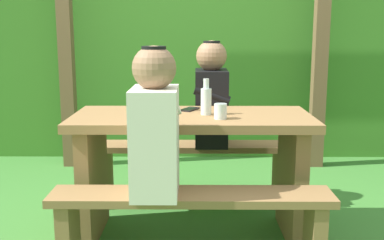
% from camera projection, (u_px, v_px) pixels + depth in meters
% --- Properties ---
extents(ground_plane, '(12.00, 12.00, 0.00)m').
position_uv_depth(ground_plane, '(192.00, 235.00, 2.91)').
color(ground_plane, '#3C7930').
extents(hedge_backdrop, '(6.40, 0.79, 1.87)m').
position_uv_depth(hedge_backdrop, '(193.00, 60.00, 4.89)').
color(hedge_backdrop, '#3C7925').
rests_on(hedge_backdrop, ground_plane).
extents(pergola_post_left, '(0.12, 0.12, 2.29)m').
position_uv_depth(pergola_post_left, '(66.00, 41.00, 4.19)').
color(pergola_post_left, brown).
rests_on(pergola_post_left, ground_plane).
extents(pergola_post_right, '(0.12, 0.12, 2.29)m').
position_uv_depth(pergola_post_right, '(321.00, 41.00, 4.17)').
color(pergola_post_right, brown).
rests_on(pergola_post_right, ground_plane).
extents(picnic_table, '(1.40, 0.64, 0.75)m').
position_uv_depth(picnic_table, '(192.00, 155.00, 2.81)').
color(picnic_table, olive).
rests_on(picnic_table, ground_plane).
extents(bench_near, '(1.40, 0.24, 0.45)m').
position_uv_depth(bench_near, '(191.00, 217.00, 2.35)').
color(bench_near, olive).
rests_on(bench_near, ground_plane).
extents(bench_far, '(1.40, 0.24, 0.45)m').
position_uv_depth(bench_far, '(192.00, 161.00, 3.34)').
color(bench_far, olive).
rests_on(bench_far, ground_plane).
extents(person_white_shirt, '(0.25, 0.35, 0.72)m').
position_uv_depth(person_white_shirt, '(155.00, 127.00, 2.27)').
color(person_white_shirt, silver).
rests_on(person_white_shirt, bench_near).
extents(person_black_coat, '(0.25, 0.35, 0.72)m').
position_uv_depth(person_black_coat, '(211.00, 97.00, 3.25)').
color(person_black_coat, black).
rests_on(person_black_coat, bench_far).
extents(drinking_glass, '(0.07, 0.07, 0.09)m').
position_uv_depth(drinking_glass, '(220.00, 111.00, 2.62)').
color(drinking_glass, silver).
rests_on(drinking_glass, picnic_table).
extents(bottle_left, '(0.06, 0.06, 0.26)m').
position_uv_depth(bottle_left, '(165.00, 95.00, 2.86)').
color(bottle_left, silver).
rests_on(bottle_left, picnic_table).
extents(bottle_right, '(0.06, 0.06, 0.21)m').
position_uv_depth(bottle_right, '(206.00, 100.00, 2.74)').
color(bottle_right, silver).
rests_on(bottle_right, picnic_table).
extents(cell_phone, '(0.13, 0.16, 0.01)m').
position_uv_depth(cell_phone, '(190.00, 109.00, 2.92)').
color(cell_phone, black).
rests_on(cell_phone, picnic_table).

